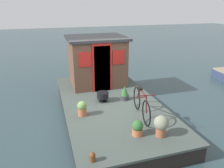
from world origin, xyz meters
name	(u,v)px	position (x,y,z in m)	size (l,w,h in m)	color
ground_plane	(110,115)	(0.00, 0.00, 0.00)	(60.00, 60.00, 0.00)	#2D4247
houseboat_deck	(110,108)	(0.00, 0.00, 0.26)	(5.99, 3.09, 0.52)	#424C47
houseboat_cabin	(97,61)	(1.88, 0.00, 1.48)	(1.93, 2.25, 1.90)	brown
bicycle	(141,104)	(-1.22, -0.56, 0.91)	(1.68, 0.50, 0.85)	black
potted_plant_geranium	(137,128)	(-2.10, -0.08, 0.72)	(0.28, 0.28, 0.40)	#B2603D
potted_plant_ivy	(161,125)	(-2.30, -0.62, 0.83)	(0.37, 0.37, 0.55)	#935138
potted_plant_fern	(82,108)	(-0.67, 1.05, 0.75)	(0.28, 0.28, 0.45)	#B2603D
potted_plant_thyme	(125,93)	(0.03, -0.52, 0.75)	(0.30, 0.30, 0.50)	#38383D
charcoal_grill	(103,95)	(0.09, 0.24, 0.74)	(0.39, 0.39, 0.33)	black
mooring_bollard	(92,157)	(-2.73, 1.20, 0.63)	(0.13, 0.13, 0.21)	brown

